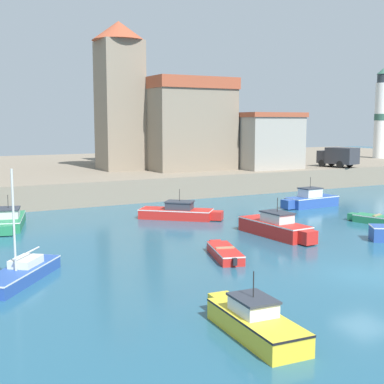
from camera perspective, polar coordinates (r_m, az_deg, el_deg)
name	(u,v)px	position (r m, az deg, el deg)	size (l,w,h in m)	color
ground_plane	(365,276)	(26.60, 17.98, -8.50)	(200.00, 200.00, 0.00)	#235670
quay_seawall	(82,172)	(66.33, -11.68, 2.06)	(120.00, 40.00, 2.11)	gray
motorboat_red_0	(179,212)	(39.74, -1.43, -2.17)	(5.61, 5.15, 2.23)	red
dinghy_red_1	(225,252)	(28.60, 3.49, -6.43)	(2.23, 4.36, 0.60)	red
sailboat_blue_2	(20,273)	(25.49, -17.91, -8.27)	(4.59, 5.31, 5.15)	#284C9E
motorboat_green_3	(9,220)	(38.58, -18.95, -2.87)	(3.07, 6.03, 2.25)	#237A4C
motorboat_blue_4	(310,200)	(46.34, 12.50, -0.83)	(5.51, 2.04, 2.54)	#284C9E
motorboat_yellow_6	(254,321)	(18.67, 6.60, -13.48)	(1.85, 5.17, 2.20)	yellow
dinghy_green_7	(375,219)	(40.18, 18.94, -2.74)	(2.18, 3.77, 0.64)	#237A4C
motorboat_red_9	(276,227)	(34.06, 8.97, -3.70)	(2.00, 6.13, 2.48)	red
church	(159,119)	(61.26, -3.56, 7.83)	(13.89, 17.27, 15.36)	gray
lighthouse	(382,115)	(79.54, 19.56, 7.74)	(1.95, 1.95, 12.37)	silver
harbor_shed_near_wharf	(265,140)	(59.09, 7.82, 5.48)	(6.98, 5.96, 6.05)	gray
truck_on_quay	(338,156)	(62.26, 15.32, 3.70)	(3.02, 4.66, 2.20)	#333338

